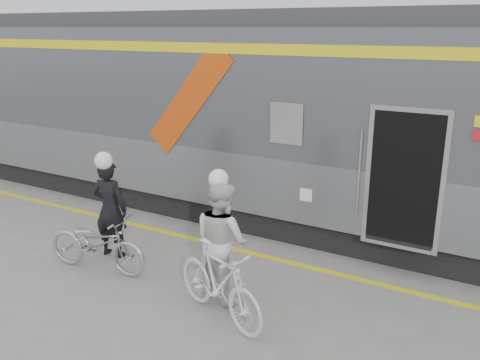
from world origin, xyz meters
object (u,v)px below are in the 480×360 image
Objects in this scene: bicycle_right at (219,283)px; woman at (222,240)px; bicycle_left at (97,243)px; man at (110,209)px.

woman is at bearing 49.80° from bicycle_right.
woman is (2.17, 0.32, 0.41)m from bicycle_left.
woman is (2.37, -0.23, 0.03)m from man.
bicycle_left is at bearing 29.55° from woman.
man is at bearing 11.58° from bicycle_left.
bicycle_left is 1.01× the size of woman.
man is at bearing 15.62° from woman.
bicycle_right is (2.47, -0.23, 0.07)m from bicycle_left.
bicycle_right reaches higher than bicycle_left.
bicycle_left is at bearing 105.85° from bicycle_right.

